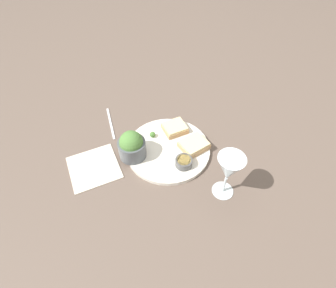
# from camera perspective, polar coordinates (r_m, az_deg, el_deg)

# --- Properties ---
(ground_plane) EXTENTS (4.00, 4.00, 0.00)m
(ground_plane) POSITION_cam_1_polar(r_m,az_deg,el_deg) (0.91, 0.00, -1.40)
(ground_plane) COLOR brown
(dinner_plate) EXTENTS (0.29, 0.29, 0.01)m
(dinner_plate) POSITION_cam_1_polar(r_m,az_deg,el_deg) (0.91, 0.00, -1.12)
(dinner_plate) COLOR silver
(dinner_plate) RESTS_ON ground_plane
(salad_bowl) EXTENTS (0.09, 0.09, 0.10)m
(salad_bowl) POSITION_cam_1_polar(r_m,az_deg,el_deg) (0.86, -7.90, -0.37)
(salad_bowl) COLOR #4C5156
(salad_bowl) RESTS_ON dinner_plate
(sauce_ramekin) EXTENTS (0.06, 0.06, 0.03)m
(sauce_ramekin) POSITION_cam_1_polar(r_m,az_deg,el_deg) (0.85, 3.46, -3.91)
(sauce_ramekin) COLOR #4C4C4C
(sauce_ramekin) RESTS_ON dinner_plate
(cheese_toast_near) EXTENTS (0.10, 0.09, 0.03)m
(cheese_toast_near) POSITION_cam_1_polar(r_m,az_deg,el_deg) (0.90, 5.66, -0.18)
(cheese_toast_near) COLOR tan
(cheese_toast_near) RESTS_ON dinner_plate
(cheese_toast_far) EXTENTS (0.10, 0.10, 0.03)m
(cheese_toast_far) POSITION_cam_1_polar(r_m,az_deg,el_deg) (0.95, 1.49, 3.52)
(cheese_toast_far) COLOR tan
(cheese_toast_far) RESTS_ON dinner_plate
(wine_glass) EXTENTS (0.08, 0.08, 0.16)m
(wine_glass) POSITION_cam_1_polar(r_m,az_deg,el_deg) (0.74, 13.00, -5.61)
(wine_glass) COLOR silver
(wine_glass) RESTS_ON ground_plane
(garnish) EXTENTS (0.02, 0.02, 0.02)m
(garnish) POSITION_cam_1_polar(r_m,az_deg,el_deg) (0.93, -3.50, 1.99)
(garnish) COLOR #477533
(garnish) RESTS_ON dinner_plate
(napkin) EXTENTS (0.20, 0.20, 0.01)m
(napkin) POSITION_cam_1_polar(r_m,az_deg,el_deg) (0.90, -15.83, -4.87)
(napkin) COLOR beige
(napkin) RESTS_ON ground_plane
(fork) EXTENTS (0.09, 0.15, 0.01)m
(fork) POSITION_cam_1_polar(r_m,az_deg,el_deg) (1.02, -12.39, 4.51)
(fork) COLOR silver
(fork) RESTS_ON ground_plane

